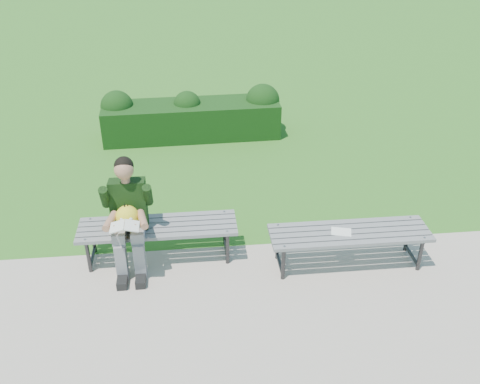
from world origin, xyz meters
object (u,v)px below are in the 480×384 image
object	(u,v)px
bench_left	(158,229)
paper_sheet	(341,232)
seated_boy	(128,213)
bench_right	(349,235)
hedge	(193,116)

from	to	relation	value
bench_left	paper_sheet	world-z (taller)	bench_left
seated_boy	bench_right	bearing A→B (deg)	-5.89
hedge	paper_sheet	size ratio (longest dim) A/B	12.08
hedge	bench_left	bearing A→B (deg)	-97.92
hedge	bench_left	xyz separation A→B (m)	(-0.49, -3.51, 0.05)
bench_left	paper_sheet	distance (m)	2.08
paper_sheet	hedge	bearing A→B (deg)	112.01
bench_left	seated_boy	bearing A→B (deg)	-162.15
hedge	seated_boy	world-z (taller)	seated_boy
bench_right	hedge	bearing A→B (deg)	113.28
hedge	bench_right	xyz separation A→B (m)	(1.66, -3.86, 0.05)
bench_left	bench_right	size ratio (longest dim) A/B	1.00
bench_left	paper_sheet	size ratio (longest dim) A/B	7.08
hedge	paper_sheet	bearing A→B (deg)	-67.99
bench_left	bench_right	world-z (taller)	same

